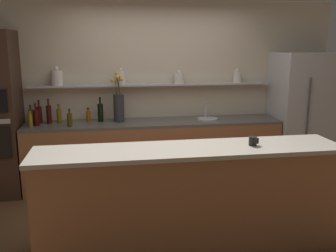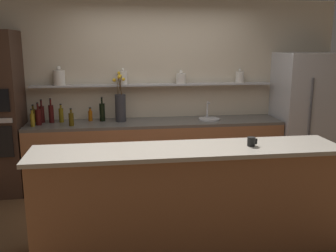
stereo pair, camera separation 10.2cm
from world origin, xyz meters
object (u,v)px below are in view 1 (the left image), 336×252
object	(u,v)px
refrigerator	(305,116)
bottle_oil_8	(30,120)
bottle_wine_0	(49,114)
bottle_wine_3	(36,117)
coffee_mug	(253,141)
sink_fixture	(207,118)
bottle_wine_1	(39,114)
bottle_wine_4	(100,112)
flower_vase	(119,106)
bottle_oil_5	(59,115)
bottle_sauce_6	(88,116)
bottle_oil_7	(70,119)
bottle_oil_2	(31,116)

from	to	relation	value
refrigerator	bottle_oil_8	xyz separation A→B (m)	(-3.88, -0.06, 0.08)
refrigerator	bottle_wine_0	bearing A→B (deg)	177.68
bottle_wine_3	coffee_mug	xyz separation A→B (m)	(2.30, -1.75, 0.03)
refrigerator	bottle_oil_8	bearing A→B (deg)	-179.04
sink_fixture	bottle_wine_1	xyz separation A→B (m)	(-2.32, 0.13, 0.10)
bottle_wine_0	bottle_wine_4	size ratio (longest dim) A/B	0.99
flower_vase	bottle_wine_0	distance (m)	0.94
bottle_wine_4	bottle_oil_5	distance (m)	0.56
bottle_sauce_6	coffee_mug	size ratio (longest dim) A/B	1.97
bottle_wine_3	bottle_oil_8	size ratio (longest dim) A/B	1.32
sink_fixture	bottle_wine_1	world-z (taller)	bottle_wine_1
bottle_oil_8	bottle_oil_7	bearing A→B (deg)	-4.02
bottle_sauce_6	bottle_oil_8	xyz separation A→B (m)	(-0.73, -0.26, 0.01)
sink_fixture	bottle_oil_5	world-z (taller)	bottle_oil_5
bottle_wine_4	bottle_oil_5	bearing A→B (deg)	179.58
bottle_oil_7	bottle_oil_8	xyz separation A→B (m)	(-0.50, 0.04, 0.00)
bottle_wine_1	bottle_wine_3	distance (m)	0.16
bottle_oil_7	bottle_oil_8	distance (m)	0.50
bottle_oil_8	flower_vase	bearing A→B (deg)	8.55
bottle_sauce_6	bottle_oil_7	xyz separation A→B (m)	(-0.23, -0.29, 0.01)
flower_vase	bottle_wine_3	bearing A→B (deg)	-175.07
bottle_sauce_6	bottle_wine_3	bearing A→B (deg)	-164.91
bottle_sauce_6	coffee_mug	world-z (taller)	bottle_sauce_6
bottle_oil_8	bottle_wine_0	bearing A→B (deg)	45.86
sink_fixture	flower_vase	bearing A→B (deg)	177.30
bottle_wine_4	bottle_oil_8	xyz separation A→B (m)	(-0.89, -0.22, -0.04)
bottle_wine_0	bottle_wine_3	bearing A→B (deg)	-137.26
bottle_wine_3	bottle_oil_7	size ratio (longest dim) A/B	1.30
bottle_oil_7	bottle_oil_5	bearing A→B (deg)	121.94
bottle_oil_2	coffee_mug	distance (m)	3.08
bottle_oil_5	bottle_sauce_6	distance (m)	0.39
bottle_oil_5	bottle_oil_7	world-z (taller)	bottle_oil_5
bottle_oil_2	coffee_mug	size ratio (longest dim) A/B	2.55
coffee_mug	flower_vase	bearing A→B (deg)	123.37
bottle_wine_1	bottle_oil_2	world-z (taller)	bottle_wine_1
bottle_wine_4	coffee_mug	distance (m)	2.39
bottle_oil_2	bottle_oil_5	size ratio (longest dim) A/B	0.97
bottle_wine_1	bottle_oil_2	distance (m)	0.12
coffee_mug	bottle_oil_2	bearing A→B (deg)	141.13
bottle_oil_8	bottle_oil_2	bearing A→B (deg)	98.44
bottle_wine_3	bottle_wine_4	distance (m)	0.85
bottle_wine_0	bottle_wine_4	xyz separation A→B (m)	(0.69, 0.01, 0.00)
bottle_oil_2	bottle_wine_0	bearing A→B (deg)	-11.90
bottle_wine_3	bottle_oil_5	size ratio (longest dim) A/B	1.19
bottle_oil_7	sink_fixture	bearing A→B (deg)	4.49
bottle_sauce_6	sink_fixture	bearing A→B (deg)	-4.95
bottle_wine_1	bottle_sauce_6	world-z (taller)	bottle_wine_1
bottle_wine_4	bottle_oil_8	distance (m)	0.92
bottle_wine_4	refrigerator	bearing A→B (deg)	-3.01
refrigerator	bottle_wine_0	distance (m)	3.67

